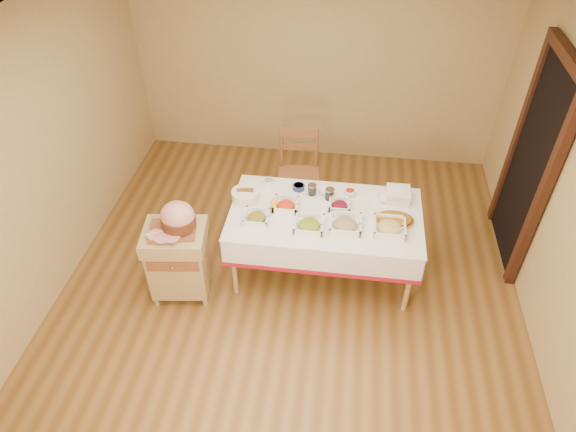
# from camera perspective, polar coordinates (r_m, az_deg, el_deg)

# --- Properties ---
(room_shell) EXTENTS (5.00, 5.00, 5.00)m
(room_shell) POSITION_cam_1_polar(r_m,az_deg,el_deg) (4.31, 0.23, 3.59)
(room_shell) COLOR brown
(room_shell) RESTS_ON ground
(doorway) EXTENTS (0.09, 1.10, 2.20)m
(doorway) POSITION_cam_1_polar(r_m,az_deg,el_deg) (5.43, 25.46, 5.44)
(doorway) COLOR black
(doorway) RESTS_ON ground
(dining_table) EXTENTS (1.82, 1.02, 0.76)m
(dining_table) POSITION_cam_1_polar(r_m,az_deg,el_deg) (4.96, 4.10, -1.14)
(dining_table) COLOR tan
(dining_table) RESTS_ON ground
(butcher_cart) EXTENTS (0.62, 0.53, 0.80)m
(butcher_cart) POSITION_cam_1_polar(r_m,az_deg,el_deg) (4.95, -12.08, -4.61)
(butcher_cart) COLOR tan
(butcher_cart) RESTS_ON ground
(dining_chair) EXTENTS (0.50, 0.48, 1.02)m
(dining_chair) POSITION_cam_1_polar(r_m,az_deg,el_deg) (5.76, 1.19, 4.73)
(dining_chair) COLOR brown
(dining_chair) RESTS_ON ground
(ham_on_board) EXTENTS (0.43, 0.41, 0.29)m
(ham_on_board) POSITION_cam_1_polar(r_m,az_deg,el_deg) (4.65, -12.23, -0.30)
(ham_on_board) COLOR brown
(ham_on_board) RESTS_ON butcher_cart
(serving_dish_a) EXTENTS (0.24, 0.23, 0.10)m
(serving_dish_a) POSITION_cam_1_polar(r_m,az_deg,el_deg) (4.76, -3.51, -0.16)
(serving_dish_a) COLOR white
(serving_dish_a) RESTS_ON dining_table
(serving_dish_b) EXTENTS (0.27, 0.27, 0.11)m
(serving_dish_b) POSITION_cam_1_polar(r_m,az_deg,el_deg) (4.67, 2.35, -1.00)
(serving_dish_b) COLOR white
(serving_dish_b) RESTS_ON dining_table
(serving_dish_c) EXTENTS (0.29, 0.29, 0.12)m
(serving_dish_c) POSITION_cam_1_polar(r_m,az_deg,el_deg) (4.70, 6.40, -0.93)
(serving_dish_c) COLOR white
(serving_dish_c) RESTS_ON dining_table
(serving_dish_d) EXTENTS (0.29, 0.29, 0.11)m
(serving_dish_d) POSITION_cam_1_polar(r_m,az_deg,el_deg) (4.73, 11.22, -1.24)
(serving_dish_d) COLOR white
(serving_dish_d) RESTS_ON dining_table
(serving_dish_e) EXTENTS (0.24, 0.23, 0.11)m
(serving_dish_e) POSITION_cam_1_polar(r_m,az_deg,el_deg) (4.88, -0.24, 1.19)
(serving_dish_e) COLOR white
(serving_dish_e) RESTS_ON dining_table
(serving_dish_f) EXTENTS (0.21, 0.20, 0.10)m
(serving_dish_f) POSITION_cam_1_polar(r_m,az_deg,el_deg) (4.92, 5.76, 1.21)
(serving_dish_f) COLOR white
(serving_dish_f) RESTS_ON dining_table
(small_bowl_left) EXTENTS (0.12, 0.12, 0.05)m
(small_bowl_left) POSITION_cam_1_polar(r_m,az_deg,el_deg) (5.19, -2.19, 3.83)
(small_bowl_left) COLOR white
(small_bowl_left) RESTS_ON dining_table
(small_bowl_mid) EXTENTS (0.12, 0.12, 0.05)m
(small_bowl_mid) POSITION_cam_1_polar(r_m,az_deg,el_deg) (5.13, 1.19, 3.27)
(small_bowl_mid) COLOR navy
(small_bowl_mid) RESTS_ON dining_table
(small_bowl_right) EXTENTS (0.11, 0.11, 0.05)m
(small_bowl_right) POSITION_cam_1_polar(r_m,az_deg,el_deg) (5.09, 6.89, 2.65)
(small_bowl_right) COLOR white
(small_bowl_right) RESTS_ON dining_table
(bowl_white_imported) EXTENTS (0.17, 0.17, 0.03)m
(bowl_white_imported) POSITION_cam_1_polar(r_m,az_deg,el_deg) (5.10, 4.22, 2.78)
(bowl_white_imported) COLOR white
(bowl_white_imported) RESTS_ON dining_table
(bowl_small_imported) EXTENTS (0.18, 0.18, 0.05)m
(bowl_small_imported) POSITION_cam_1_polar(r_m,az_deg,el_deg) (5.07, 10.73, 1.95)
(bowl_small_imported) COLOR white
(bowl_small_imported) RESTS_ON dining_table
(preserve_jar_left) EXTENTS (0.09, 0.09, 0.11)m
(preserve_jar_left) POSITION_cam_1_polar(r_m,az_deg,el_deg) (5.05, 2.70, 2.90)
(preserve_jar_left) COLOR silver
(preserve_jar_left) RESTS_ON dining_table
(preserve_jar_right) EXTENTS (0.09, 0.09, 0.12)m
(preserve_jar_right) POSITION_cam_1_polar(r_m,az_deg,el_deg) (5.00, 4.65, 2.39)
(preserve_jar_right) COLOR silver
(preserve_jar_right) RESTS_ON dining_table
(mustard_bottle) EXTENTS (0.05, 0.05, 0.17)m
(mustard_bottle) POSITION_cam_1_polar(r_m,az_deg,el_deg) (4.81, -1.59, 1.12)
(mustard_bottle) COLOR yellow
(mustard_bottle) RESTS_ON dining_table
(bread_basket) EXTENTS (0.27, 0.27, 0.12)m
(bread_basket) POSITION_cam_1_polar(r_m,az_deg,el_deg) (5.00, -4.75, 2.33)
(bread_basket) COLOR white
(bread_basket) RESTS_ON dining_table
(plate_stack) EXTENTS (0.23, 0.23, 0.11)m
(plate_stack) POSITION_cam_1_polar(r_m,az_deg,el_deg) (5.09, 12.13, 2.33)
(plate_stack) COLOR white
(plate_stack) RESTS_ON dining_table
(brass_platter) EXTENTS (0.35, 0.25, 0.05)m
(brass_platter) POSITION_cam_1_polar(r_m,az_deg,el_deg) (4.84, 11.76, -0.42)
(brass_platter) COLOR gold
(brass_platter) RESTS_ON dining_table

